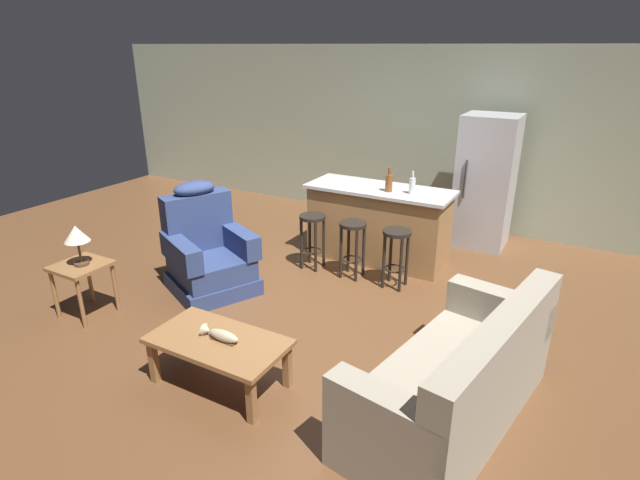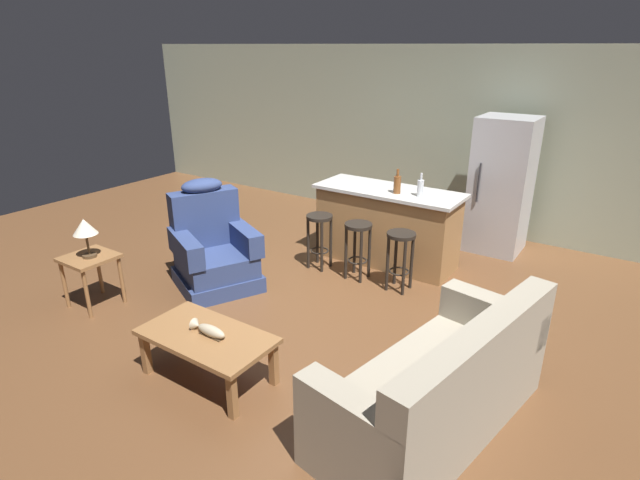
# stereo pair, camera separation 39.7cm
# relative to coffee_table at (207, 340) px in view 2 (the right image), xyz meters

# --- Properties ---
(ground_plane) EXTENTS (12.00, 12.00, 0.00)m
(ground_plane) POSITION_rel_coffee_table_xyz_m (0.10, 1.63, -0.36)
(ground_plane) COLOR brown
(back_wall) EXTENTS (12.00, 0.05, 2.60)m
(back_wall) POSITION_rel_coffee_table_xyz_m (0.10, 4.76, 0.94)
(back_wall) COLOR #9EA88E
(back_wall) RESTS_ON ground_plane
(coffee_table) EXTENTS (1.10, 0.60, 0.42)m
(coffee_table) POSITION_rel_coffee_table_xyz_m (0.00, 0.00, 0.00)
(coffee_table) COLOR olive
(coffee_table) RESTS_ON ground_plane
(fish_figurine) EXTENTS (0.34, 0.10, 0.10)m
(fish_figurine) POSITION_rel_coffee_table_xyz_m (0.02, 0.01, 0.10)
(fish_figurine) COLOR #4C3823
(fish_figurine) RESTS_ON coffee_table
(couch) EXTENTS (1.17, 2.02, 0.94)m
(couch) POSITION_rel_coffee_table_xyz_m (1.77, 0.51, -0.02)
(couch) COLOR #9E937F
(couch) RESTS_ON ground_plane
(recliner_near_lamp) EXTENTS (1.12, 1.12, 1.20)m
(recliner_near_lamp) POSITION_rel_coffee_table_xyz_m (-1.23, 1.29, 0.06)
(recliner_near_lamp) COLOR navy
(recliner_near_lamp) RESTS_ON ground_plane
(end_table) EXTENTS (0.48, 0.48, 0.56)m
(end_table) POSITION_rel_coffee_table_xyz_m (-1.92, 0.22, 0.10)
(end_table) COLOR olive
(end_table) RESTS_ON ground_plane
(table_lamp) EXTENTS (0.24, 0.24, 0.41)m
(table_lamp) POSITION_rel_coffee_table_xyz_m (-1.89, 0.22, 0.50)
(table_lamp) COLOR #4C3823
(table_lamp) RESTS_ON end_table
(kitchen_island) EXTENTS (1.80, 0.70, 0.95)m
(kitchen_island) POSITION_rel_coffee_table_xyz_m (0.10, 2.98, 0.11)
(kitchen_island) COLOR #9E7042
(kitchen_island) RESTS_ON ground_plane
(bar_stool_left) EXTENTS (0.32, 0.32, 0.68)m
(bar_stool_left) POSITION_rel_coffee_table_xyz_m (-0.49, 2.35, 0.11)
(bar_stool_left) COLOR black
(bar_stool_left) RESTS_ON ground_plane
(bar_stool_middle) EXTENTS (0.32, 0.32, 0.68)m
(bar_stool_middle) POSITION_rel_coffee_table_xyz_m (0.04, 2.35, 0.11)
(bar_stool_middle) COLOR black
(bar_stool_middle) RESTS_ON ground_plane
(bar_stool_right) EXTENTS (0.32, 0.32, 0.68)m
(bar_stool_right) POSITION_rel_coffee_table_xyz_m (0.58, 2.35, 0.11)
(bar_stool_right) COLOR black
(bar_stool_right) RESTS_ON ground_plane
(refrigerator) EXTENTS (0.70, 0.69, 1.76)m
(refrigerator) POSITION_rel_coffee_table_xyz_m (1.12, 4.18, 0.52)
(refrigerator) COLOR #B7B7BC
(refrigerator) RESTS_ON ground_plane
(bottle_tall_green) EXTENTS (0.07, 0.07, 0.27)m
(bottle_tall_green) POSITION_rel_coffee_table_xyz_m (0.53, 2.91, 0.69)
(bottle_tall_green) COLOR silver
(bottle_tall_green) RESTS_ON kitchen_island
(bottle_short_amber) EXTENTS (0.09, 0.09, 0.29)m
(bottle_short_amber) POSITION_rel_coffee_table_xyz_m (0.26, 2.87, 0.70)
(bottle_short_amber) COLOR brown
(bottle_short_amber) RESTS_ON kitchen_island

